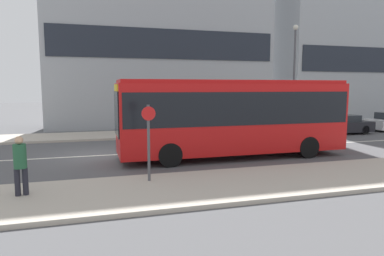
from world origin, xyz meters
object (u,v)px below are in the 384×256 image
object	(u,v)px
parked_car_0	(341,125)
bus_stop_sign	(149,137)
city_bus	(233,113)
street_lamp	(294,67)
pedestrian_near_stop	(20,162)

from	to	relation	value
parked_car_0	bus_stop_sign	bearing A→B (deg)	-149.22
city_bus	parked_car_0	world-z (taller)	city_bus
street_lamp	bus_stop_sign	bearing A→B (deg)	-138.38
city_bus	street_lamp	distance (m)	10.86
pedestrian_near_stop	street_lamp	size ratio (longest dim) A/B	0.23
parked_car_0	pedestrian_near_stop	world-z (taller)	pedestrian_near_stop
pedestrian_near_stop	city_bus	bearing A→B (deg)	19.29
parked_car_0	bus_stop_sign	world-z (taller)	bus_stop_sign
parked_car_0	bus_stop_sign	size ratio (longest dim) A/B	1.66
pedestrian_near_stop	bus_stop_sign	world-z (taller)	bus_stop_sign
bus_stop_sign	parked_car_0	bearing A→B (deg)	30.78
street_lamp	parked_car_0	bearing A→B (deg)	-40.69
parked_car_0	pedestrian_near_stop	xyz separation A→B (m)	(-17.99, -9.06, 0.46)
bus_stop_sign	street_lamp	distance (m)	16.26
city_bus	street_lamp	world-z (taller)	street_lamp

